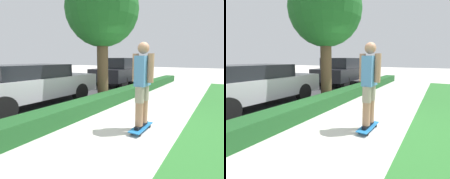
# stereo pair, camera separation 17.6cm
# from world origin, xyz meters

# --- Properties ---
(ground_plane) EXTENTS (60.00, 60.00, 0.00)m
(ground_plane) POSITION_xyz_m (0.00, 0.00, 0.00)
(ground_plane) COLOR beige
(street_asphalt) EXTENTS (18.16, 5.00, 0.01)m
(street_asphalt) POSITION_xyz_m (0.00, 4.20, 0.00)
(street_asphalt) COLOR #38383A
(street_asphalt) RESTS_ON ground_plane
(hedge_row) EXTENTS (18.16, 0.60, 0.40)m
(hedge_row) POSITION_xyz_m (0.00, 1.60, 0.20)
(hedge_row) COLOR #1E5123
(hedge_row) RESTS_ON ground_plane
(skateboard) EXTENTS (0.79, 0.24, 0.09)m
(skateboard) POSITION_xyz_m (-0.24, -0.25, 0.08)
(skateboard) COLOR #1E6BAD
(skateboard) RESTS_ON ground_plane
(skater_person) EXTENTS (0.51, 0.46, 1.78)m
(skater_person) POSITION_xyz_m (-0.24, -0.25, 1.05)
(skater_person) COLOR black
(skater_person) RESTS_ON skateboard
(tree_mid) EXTENTS (2.53, 2.53, 4.48)m
(tree_mid) POSITION_xyz_m (1.56, 2.07, 3.17)
(tree_mid) COLOR brown
(tree_mid) RESTS_ON ground_plane
(parked_car_middle) EXTENTS (4.41, 1.91, 1.36)m
(parked_car_middle) POSITION_xyz_m (-0.26, 3.64, 0.74)
(parked_car_middle) COLOR #B7B7BC
(parked_car_middle) RESTS_ON ground_plane
(parked_car_rear) EXTENTS (4.11, 2.04, 1.60)m
(parked_car_rear) POSITION_xyz_m (5.55, 3.64, 0.83)
(parked_car_rear) COLOR black
(parked_car_rear) RESTS_ON ground_plane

